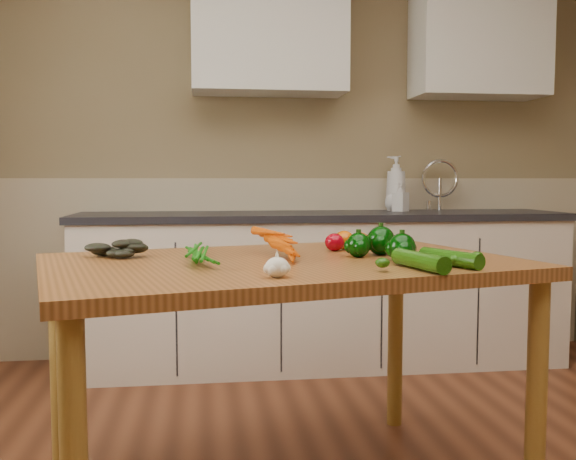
# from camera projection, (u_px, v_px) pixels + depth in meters

# --- Properties ---
(room) EXTENTS (4.04, 5.04, 2.64)m
(room) POSITION_uv_depth(u_px,v_px,m) (388.00, 122.00, 1.71)
(room) COLOR brown
(room) RESTS_ON ground
(counter_run) EXTENTS (2.84, 0.64, 1.14)m
(counter_run) POSITION_uv_depth(u_px,v_px,m) (324.00, 287.00, 3.79)
(counter_run) COLOR beige
(counter_run) RESTS_ON ground
(upper_cabinets) EXTENTS (2.15, 0.35, 0.70)m
(upper_cabinets) POSITION_uv_depth(u_px,v_px,m) (370.00, 36.00, 3.84)
(upper_cabinets) COLOR silver
(upper_cabinets) RESTS_ON room
(table) EXTENTS (1.74, 1.34, 0.83)m
(table) POSITION_uv_depth(u_px,v_px,m) (283.00, 287.00, 2.16)
(table) COLOR #96592B
(table) RESTS_ON ground
(soap_bottle_a) EXTENTS (0.18, 0.18, 0.34)m
(soap_bottle_a) POSITION_uv_depth(u_px,v_px,m) (396.00, 183.00, 3.95)
(soap_bottle_a) COLOR silver
(soap_bottle_a) RESTS_ON counter_run
(soap_bottle_b) EXTENTS (0.11, 0.11, 0.17)m
(soap_bottle_b) POSITION_uv_depth(u_px,v_px,m) (401.00, 197.00, 3.87)
(soap_bottle_b) COLOR silver
(soap_bottle_b) RESTS_ON counter_run
(soap_bottle_c) EXTENTS (0.17, 0.17, 0.16)m
(soap_bottle_c) POSITION_uv_depth(u_px,v_px,m) (395.00, 198.00, 3.93)
(soap_bottle_c) COLOR silver
(soap_bottle_c) RESTS_ON counter_run
(carrot_bunch) EXTENTS (0.33, 0.28, 0.08)m
(carrot_bunch) POSITION_uv_depth(u_px,v_px,m) (255.00, 247.00, 2.18)
(carrot_bunch) COLOR #D34F04
(carrot_bunch) RESTS_ON table
(leafy_greens) EXTENTS (0.22, 0.20, 0.11)m
(leafy_greens) POSITION_uv_depth(u_px,v_px,m) (120.00, 241.00, 2.23)
(leafy_greens) COLOR black
(leafy_greens) RESTS_ON table
(garlic_bulb) EXTENTS (0.07, 0.07, 0.06)m
(garlic_bulb) POSITION_uv_depth(u_px,v_px,m) (277.00, 267.00, 1.76)
(garlic_bulb) COLOR white
(garlic_bulb) RESTS_ON table
(pepper_a) EXTENTS (0.08, 0.08, 0.08)m
(pepper_a) POSITION_uv_depth(u_px,v_px,m) (358.00, 245.00, 2.22)
(pepper_a) COLOR black
(pepper_a) RESTS_ON table
(pepper_b) EXTENTS (0.10, 0.10, 0.10)m
(pepper_b) POSITION_uv_depth(u_px,v_px,m) (381.00, 241.00, 2.29)
(pepper_b) COLOR black
(pepper_b) RESTS_ON table
(pepper_c) EXTENTS (0.09, 0.09, 0.09)m
(pepper_c) POSITION_uv_depth(u_px,v_px,m) (402.00, 248.00, 2.11)
(pepper_c) COLOR black
(pepper_c) RESTS_ON table
(tomato_a) EXTENTS (0.07, 0.07, 0.07)m
(tomato_a) POSITION_uv_depth(u_px,v_px,m) (335.00, 242.00, 2.41)
(tomato_a) COLOR #950210
(tomato_a) RESTS_ON table
(tomato_b) EXTENTS (0.08, 0.08, 0.07)m
(tomato_b) POSITION_uv_depth(u_px,v_px,m) (344.00, 240.00, 2.47)
(tomato_b) COLOR #D35705
(tomato_b) RESTS_ON table
(tomato_c) EXTENTS (0.07, 0.07, 0.06)m
(tomato_c) POSITION_uv_depth(u_px,v_px,m) (361.00, 240.00, 2.49)
(tomato_c) COLOR #D35705
(tomato_c) RESTS_ON table
(zucchini_a) EXTENTS (0.14, 0.24, 0.05)m
(zucchini_a) POSITION_uv_depth(u_px,v_px,m) (451.00, 258.00, 1.99)
(zucchini_a) COLOR #154307
(zucchini_a) RESTS_ON table
(zucchini_b) EXTENTS (0.11, 0.26, 0.05)m
(zucchini_b) POSITION_uv_depth(u_px,v_px,m) (420.00, 261.00, 1.91)
(zucchini_b) COLOR #154307
(zucchini_b) RESTS_ON table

